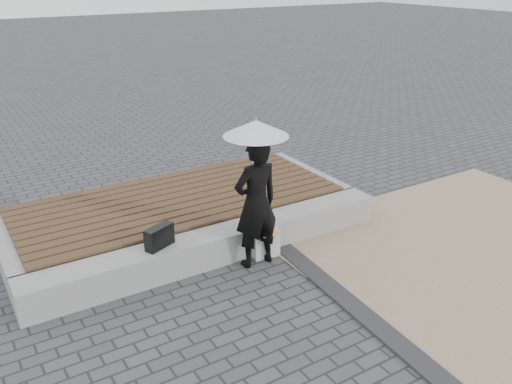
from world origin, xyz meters
TOP-DOWN VIEW (x-y plane):
  - ground at (0.00, 0.00)m, footprint 80.00×80.00m
  - terrazzo_zone at (3.20, -0.50)m, footprint 5.00×5.00m
  - edging_band at (0.75, -0.50)m, footprint 0.61×5.20m
  - seating_ledge at (0.00, 1.60)m, footprint 5.00×0.45m
  - timber_platform at (0.00, 2.80)m, footprint 5.00×2.00m
  - timber_decking at (0.00, 2.80)m, footprint 4.60×2.00m
  - woman at (0.36, 1.23)m, footprint 0.63×0.43m
  - parasol at (0.36, 1.23)m, footprint 0.79×0.79m
  - handbag at (-0.79, 1.60)m, footprint 0.41×0.28m
  - canvas_tote at (0.56, 1.31)m, footprint 0.37×0.19m
  - magazine at (0.56, 1.26)m, footprint 0.28×0.21m

SIDE VIEW (x-z plane):
  - ground at x=0.00m, z-range 0.00..0.00m
  - terrazzo_zone at x=3.20m, z-range 0.00..0.02m
  - edging_band at x=0.75m, z-range 0.00..0.04m
  - canvas_tote at x=0.56m, z-range 0.00..0.37m
  - seating_ledge at x=0.00m, z-range 0.00..0.40m
  - timber_platform at x=0.00m, z-range 0.00..0.40m
  - magazine at x=0.56m, z-range 0.37..0.38m
  - timber_decking at x=0.00m, z-range 0.40..0.44m
  - handbag at x=-0.79m, z-range 0.40..0.67m
  - woman at x=0.36m, z-range 0.00..1.69m
  - parasol at x=0.36m, z-range 1.31..2.31m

